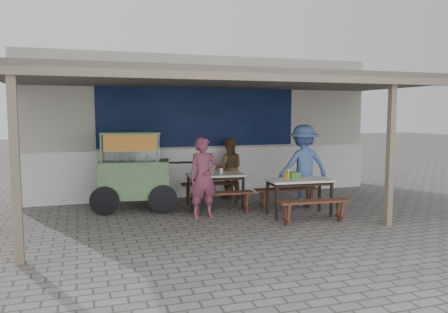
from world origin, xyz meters
name	(u,v)px	position (x,y,z in m)	size (l,w,h in m)	color
ground	(252,224)	(0.00, 0.00, 0.00)	(60.00, 60.00, 0.00)	slate
back_wall	(202,127)	(0.00, 3.58, 1.72)	(9.00, 1.28, 3.50)	#B9B5A6
warung_roof	(237,82)	(0.02, 0.90, 2.71)	(9.00, 4.21, 2.81)	#554F49
table_left	(215,177)	(-0.24, 1.60, 0.67)	(1.29, 0.79, 0.75)	white
bench_left_street	(222,198)	(-0.29, 0.98, 0.33)	(1.36, 0.40, 0.45)	brown
bench_left_wall	(210,188)	(-0.18, 2.22, 0.33)	(1.36, 0.40, 0.45)	brown
table_right	(299,183)	(1.15, 0.31, 0.67)	(1.33, 0.74, 0.75)	white
bench_right_street	(314,206)	(1.10, -0.37, 0.33)	(1.41, 0.38, 0.45)	brown
bench_right_wall	(286,193)	(1.20, 1.00, 0.33)	(1.41, 0.38, 0.45)	brown
vendor_cart	(134,168)	(-1.98, 1.84, 0.91)	(2.17, 1.09, 1.68)	#6B8C5D
patron_street_side	(204,177)	(-0.74, 0.76, 0.81)	(0.59, 0.39, 1.62)	brown
patron_wall_side	(229,168)	(0.39, 2.51, 0.73)	(0.71, 0.55, 1.46)	brown
patron_right_table	(303,165)	(1.71, 1.19, 0.91)	(1.18, 0.68, 1.82)	#4B6BAB
tissue_box	(288,175)	(1.00, 0.52, 0.82)	(0.13, 0.13, 0.13)	gold
donation_box	(295,175)	(1.10, 0.42, 0.82)	(0.20, 0.13, 0.13)	#336B2F
condiment_jar	(221,170)	(-0.05, 1.75, 0.80)	(0.08, 0.08, 0.10)	white
condiment_bowl	(210,172)	(-0.32, 1.72, 0.77)	(0.18, 0.18, 0.05)	silver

